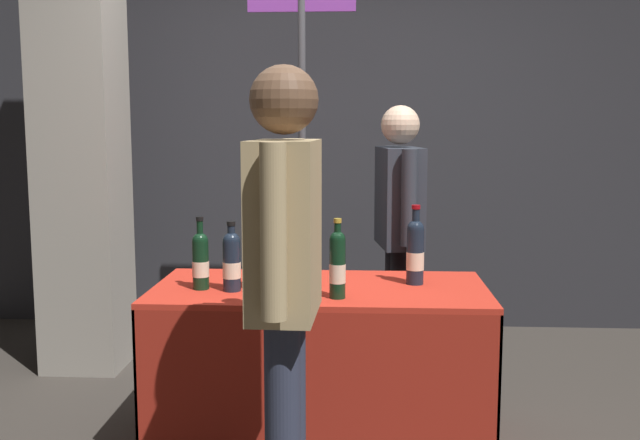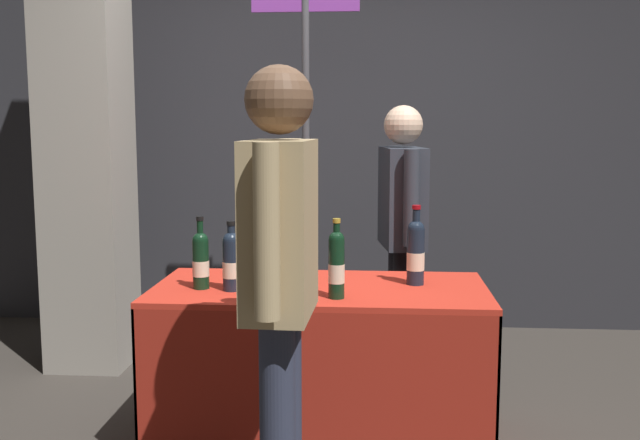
% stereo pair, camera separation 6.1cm
% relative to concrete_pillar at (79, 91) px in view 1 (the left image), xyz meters
% --- Properties ---
extents(back_partition, '(7.86, 0.12, 2.75)m').
position_rel_concrete_pillar_xyz_m(back_partition, '(1.45, 1.05, -0.26)').
color(back_partition, '#2D2D33').
rests_on(back_partition, ground_plane).
extents(concrete_pillar, '(0.45, 0.45, 3.27)m').
position_rel_concrete_pillar_xyz_m(concrete_pillar, '(0.00, 0.00, 0.00)').
color(concrete_pillar, gray).
rests_on(concrete_pillar, ground_plane).
extents(tasting_table, '(1.49, 0.73, 0.73)m').
position_rel_concrete_pillar_xyz_m(tasting_table, '(1.45, -1.00, -1.13)').
color(tasting_table, red).
rests_on(tasting_table, ground_plane).
extents(featured_wine_bottle, '(0.07, 0.07, 0.32)m').
position_rel_concrete_pillar_xyz_m(featured_wine_bottle, '(0.93, -1.08, -0.78)').
color(featured_wine_bottle, black).
rests_on(featured_wine_bottle, tasting_table).
extents(display_bottle_0, '(0.08, 0.08, 0.36)m').
position_rel_concrete_pillar_xyz_m(display_bottle_0, '(1.88, -0.92, -0.76)').
color(display_bottle_0, '#192333').
rests_on(display_bottle_0, tasting_table).
extents(display_bottle_1, '(0.07, 0.07, 0.34)m').
position_rel_concrete_pillar_xyz_m(display_bottle_1, '(1.54, -1.21, -0.76)').
color(display_bottle_1, black).
rests_on(display_bottle_1, tasting_table).
extents(display_bottle_2, '(0.08, 0.08, 0.31)m').
position_rel_concrete_pillar_xyz_m(display_bottle_2, '(1.07, -1.10, -0.77)').
color(display_bottle_2, '#192333').
rests_on(display_bottle_2, tasting_table).
extents(display_bottle_3, '(0.08, 0.08, 0.30)m').
position_rel_concrete_pillar_xyz_m(display_bottle_3, '(1.16, -1.05, -0.78)').
color(display_bottle_3, black).
rests_on(display_bottle_3, tasting_table).
extents(wine_glass_near_vendor, '(0.07, 0.07, 0.15)m').
position_rel_concrete_pillar_xyz_m(wine_glass_near_vendor, '(1.17, -0.81, -0.80)').
color(wine_glass_near_vendor, silver).
rests_on(wine_glass_near_vendor, tasting_table).
extents(flower_vase, '(0.09, 0.12, 0.37)m').
position_rel_concrete_pillar_xyz_m(flower_vase, '(1.35, -1.08, -0.78)').
color(flower_vase, silver).
rests_on(flower_vase, tasting_table).
extents(vendor_presenter, '(0.27, 0.60, 1.55)m').
position_rel_concrete_pillar_xyz_m(vendor_presenter, '(1.84, -0.15, -0.71)').
color(vendor_presenter, black).
rests_on(vendor_presenter, ground_plane).
extents(taster_foreground_right, '(0.23, 0.55, 1.64)m').
position_rel_concrete_pillar_xyz_m(taster_foreground_right, '(1.38, -1.83, -0.66)').
color(taster_foreground_right, '#2D3347').
rests_on(taster_foreground_right, ground_plane).
extents(booth_signpost, '(0.63, 0.04, 2.28)m').
position_rel_concrete_pillar_xyz_m(booth_signpost, '(1.28, 0.14, -0.22)').
color(booth_signpost, '#47474C').
rests_on(booth_signpost, ground_plane).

